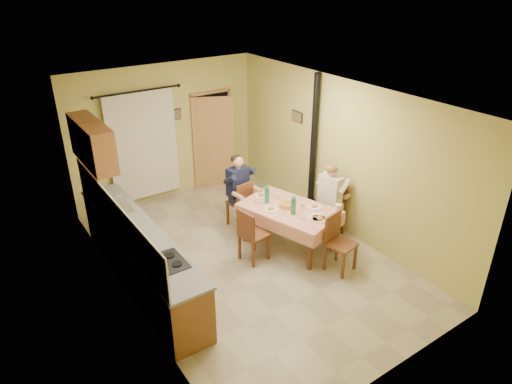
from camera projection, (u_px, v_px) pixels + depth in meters
floor at (247, 258)px, 7.77m from camera, size 4.00×6.00×0.01m
room_shell at (246, 159)px, 6.96m from camera, size 4.04×6.04×2.82m
kitchen_run at (140, 256)px, 6.99m from camera, size 0.64×3.64×1.56m
upper_cabinets at (92, 143)px, 7.24m from camera, size 0.35×1.40×0.70m
curtain at (144, 145)px, 9.07m from camera, size 1.70×0.07×2.22m
doorway at (213, 140)px, 9.96m from camera, size 0.96×0.40×2.15m
dining_table at (288, 227)px, 7.96m from camera, size 1.42×1.86×0.76m
tableware at (295, 206)px, 7.72m from camera, size 0.94×1.49×0.33m
chair_far at (240, 212)px, 8.65m from camera, size 0.42×0.42×0.93m
chair_near at (339, 254)px, 7.37m from camera, size 0.49×0.49×0.97m
chair_right at (330, 219)px, 8.37m from camera, size 0.51×0.51×1.00m
chair_left at (253, 245)px, 7.62m from camera, size 0.46×0.46×0.96m
man_far at (239, 183)px, 8.39m from camera, size 0.61×0.50×1.39m
man_right at (331, 191)px, 8.10m from camera, size 0.54×0.63×1.39m
stove_flue at (312, 167)px, 8.72m from camera, size 0.24×0.24×2.80m
picture_back at (177, 114)px, 9.31m from camera, size 0.19×0.03×0.23m
picture_right at (297, 117)px, 8.83m from camera, size 0.03×0.31×0.21m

